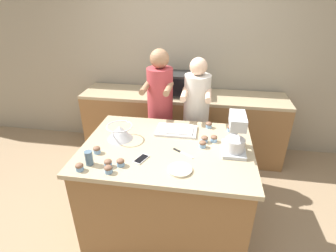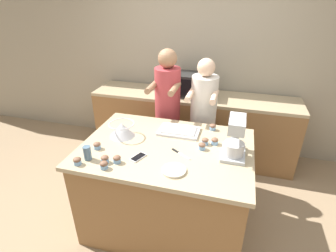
% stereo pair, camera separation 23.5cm
% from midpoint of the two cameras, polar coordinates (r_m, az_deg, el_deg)
% --- Properties ---
extents(ground_plane, '(16.00, 16.00, 0.00)m').
position_cam_midpoint_polar(ground_plane, '(2.99, -2.56, -19.92)').
color(ground_plane, '#937A5B').
extents(back_wall, '(10.00, 0.06, 2.70)m').
position_cam_midpoint_polar(back_wall, '(3.83, 2.26, 14.58)').
color(back_wall, gray).
rests_on(back_wall, ground_plane).
extents(island_counter, '(1.54, 1.10, 0.94)m').
position_cam_midpoint_polar(island_counter, '(2.67, -2.78, -13.05)').
color(island_counter, olive).
rests_on(island_counter, ground_plane).
extents(back_counter, '(2.80, 0.60, 0.93)m').
position_cam_midpoint_polar(back_counter, '(3.80, 1.37, 0.28)').
color(back_counter, olive).
rests_on(back_counter, ground_plane).
extents(person_left, '(0.32, 0.49, 1.65)m').
position_cam_midpoint_polar(person_left, '(3.15, -3.83, 2.60)').
color(person_left, brown).
rests_on(person_left, ground_plane).
extents(person_right, '(0.32, 0.49, 1.57)m').
position_cam_midpoint_polar(person_right, '(3.11, 3.90, 1.29)').
color(person_right, '#232328').
rests_on(person_right, ground_plane).
extents(stand_mixer, '(0.20, 0.30, 0.36)m').
position_cam_midpoint_polar(stand_mixer, '(2.28, 11.65, -2.13)').
color(stand_mixer, '#B2B7BC').
rests_on(stand_mixer, island_counter).
extents(mixing_bowl, '(0.25, 0.25, 0.14)m').
position_cam_midpoint_polar(mixing_bowl, '(2.54, -13.06, -1.31)').
color(mixing_bowl, '#BCBCC1').
rests_on(mixing_bowl, island_counter).
extents(baking_tray, '(0.40, 0.26, 0.04)m').
position_cam_midpoint_polar(baking_tray, '(2.62, -0.71, -0.96)').
color(baking_tray, silver).
rests_on(baking_tray, island_counter).
extents(microwave_oven, '(0.55, 0.35, 0.29)m').
position_cam_midpoint_polar(microwave_oven, '(3.57, 0.32, 9.14)').
color(microwave_oven, black).
rests_on(microwave_oven, back_counter).
extents(cell_phone, '(0.12, 0.16, 0.01)m').
position_cam_midpoint_polar(cell_phone, '(2.23, -8.86, -7.21)').
color(cell_phone, silver).
rests_on(cell_phone, island_counter).
extents(drinking_glass, '(0.06, 0.06, 0.12)m').
position_cam_midpoint_polar(drinking_glass, '(2.25, -19.76, -6.66)').
color(drinking_glass, slate).
rests_on(drinking_glass, island_counter).
extents(small_plate, '(0.19, 0.19, 0.02)m').
position_cam_midpoint_polar(small_plate, '(2.08, -0.65, -9.58)').
color(small_plate, beige).
rests_on(small_plate, island_counter).
extents(knife, '(0.19, 0.13, 0.01)m').
position_cam_midpoint_polar(knife, '(2.29, 0.08, -5.89)').
color(knife, '#BCBCC1').
rests_on(knife, island_counter).
extents(cupcake_0, '(0.06, 0.06, 0.06)m').
position_cam_midpoint_polar(cupcake_0, '(2.18, -13.38, -7.79)').
color(cupcake_0, '#759EC6').
rests_on(cupcake_0, island_counter).
extents(cupcake_1, '(0.06, 0.06, 0.06)m').
position_cam_midpoint_polar(cupcake_1, '(2.13, -16.00, -9.11)').
color(cupcake_1, '#759EC6').
rests_on(cupcake_1, island_counter).
extents(cupcake_2, '(0.06, 0.06, 0.06)m').
position_cam_midpoint_polar(cupcake_2, '(2.36, 4.74, -4.01)').
color(cupcake_2, '#759EC6').
rests_on(cupcake_2, island_counter).
extents(cupcake_3, '(0.06, 0.06, 0.06)m').
position_cam_midpoint_polar(cupcake_3, '(2.44, 5.24, -2.92)').
color(cupcake_3, '#759EC6').
rests_on(cupcake_3, island_counter).
extents(cupcake_4, '(0.06, 0.06, 0.06)m').
position_cam_midpoint_polar(cupcake_4, '(2.67, 10.99, -0.55)').
color(cupcake_4, '#759EC6').
rests_on(cupcake_4, island_counter).
extents(cupcake_5, '(0.06, 0.06, 0.06)m').
position_cam_midpoint_polar(cupcake_5, '(2.20, -15.97, -7.85)').
color(cupcake_5, '#759EC6').
rests_on(cupcake_5, island_counter).
extents(cupcake_6, '(0.06, 0.06, 0.06)m').
position_cam_midpoint_polar(cupcake_6, '(2.71, 6.44, 0.21)').
color(cupcake_6, '#759EC6').
rests_on(cupcake_6, island_counter).
extents(cupcake_7, '(0.06, 0.06, 0.06)m').
position_cam_midpoint_polar(cupcake_7, '(2.39, -17.99, -5.02)').
color(cupcake_7, '#759EC6').
rests_on(cupcake_7, island_counter).
extents(cupcake_8, '(0.06, 0.06, 0.06)m').
position_cam_midpoint_polar(cupcake_8, '(2.46, 7.28, -2.77)').
color(cupcake_8, '#759EC6').
rests_on(cupcake_8, island_counter).
extents(cupcake_9, '(0.06, 0.06, 0.06)m').
position_cam_midpoint_polar(cupcake_9, '(2.22, -21.66, -8.37)').
color(cupcake_9, '#759EC6').
rests_on(cupcake_9, island_counter).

